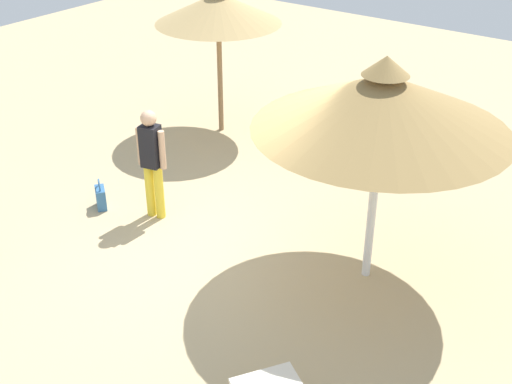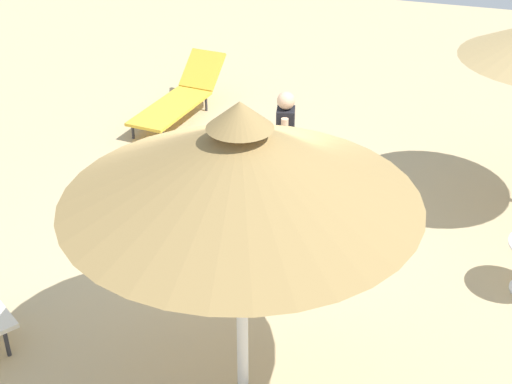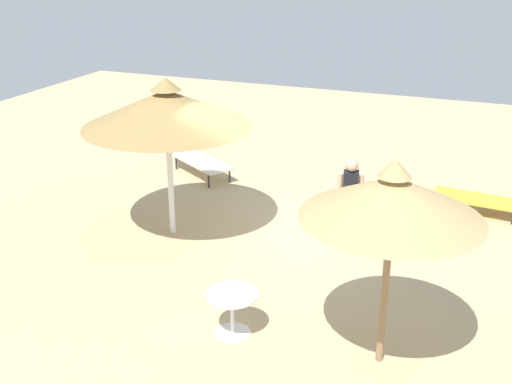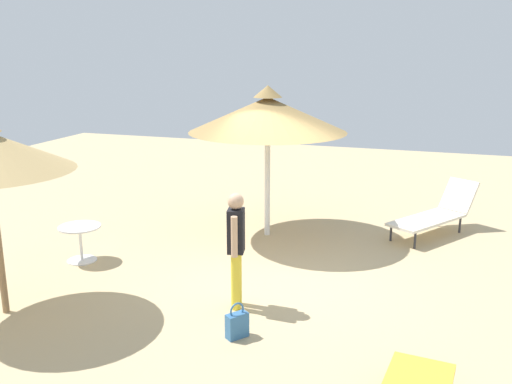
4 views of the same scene
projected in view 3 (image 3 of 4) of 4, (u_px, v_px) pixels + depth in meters
ground at (273, 234)px, 11.89m from camera, size 24.00×24.00×0.10m
parasol_umbrella_back at (167, 108)px, 11.00m from camera, size 2.95×2.95×2.87m
parasol_umbrella_front at (393, 198)px, 7.44m from camera, size 2.19×2.19×2.73m
lounge_chair_far_left at (495, 198)px, 12.44m from camera, size 2.32×0.88×0.81m
lounge_chair_near_right at (195, 155)px, 14.75m from camera, size 2.12×1.68×0.96m
person_standing_near_left at (350, 199)px, 10.89m from camera, size 0.44×0.27×1.65m
handbag at (398, 240)px, 11.16m from camera, size 0.31×0.28×0.47m
side_table_round at (232, 306)px, 8.66m from camera, size 0.71×0.71×0.62m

